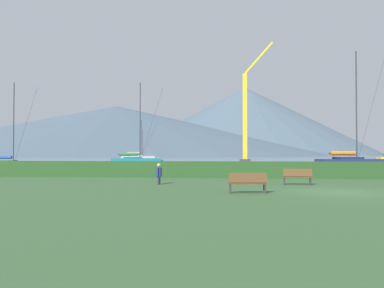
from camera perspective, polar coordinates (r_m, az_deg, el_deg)
ground_plane at (r=20.36m, az=20.22°, el=-6.45°), size 1000.00×1000.00×0.00m
harbor_water at (r=156.78m, az=8.18°, el=-2.00°), size 320.00×246.00×0.00m
hedge_line at (r=31.10m, az=15.36°, el=-3.56°), size 80.00×1.20×1.22m
sailboat_slip_0 at (r=108.54m, az=-7.28°, el=-1.98°), size 7.53×3.50×8.16m
sailboat_slip_1 at (r=50.07m, az=-24.48°, el=-2.68°), size 6.72×2.62×9.92m
sailboat_slip_2 at (r=58.98m, az=-7.89°, el=-2.44°), size 8.35×4.47×12.21m
sailboat_slip_3 at (r=48.71m, az=21.86°, el=-2.52°), size 9.03×4.70×13.47m
sailboat_slip_5 at (r=94.74m, az=-7.57°, el=-2.00°), size 9.25×4.33×9.76m
park_bench_near_path at (r=18.65m, az=7.90°, el=-5.35°), size 1.78×0.65×0.95m
park_bench_under_tree at (r=24.20m, az=14.75°, el=-4.40°), size 1.67×0.57×0.95m
person_seated_viewer at (r=23.89m, az=-4.74°, el=-4.11°), size 0.36×0.57×1.25m
dock_crane at (r=74.35m, az=7.66°, el=3.06°), size 6.19×2.00×22.31m
distant_hill_west_ridge at (r=338.47m, az=-10.71°, el=1.85°), size 347.34×347.34×41.18m
distant_hill_central_peak at (r=362.87m, az=7.55°, el=3.20°), size 230.05×230.05×60.97m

